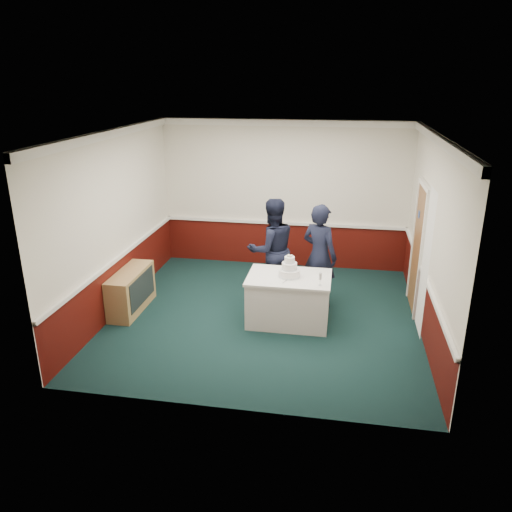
% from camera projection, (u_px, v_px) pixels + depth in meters
% --- Properties ---
extents(ground, '(5.00, 5.00, 0.00)m').
position_uv_depth(ground, '(265.00, 316.00, 8.33)').
color(ground, '#122A2C').
rests_on(ground, ground).
extents(room_shell, '(5.00, 5.00, 3.00)m').
position_uv_depth(room_shell, '(276.00, 193.00, 8.21)').
color(room_shell, silver).
rests_on(room_shell, ground).
extents(sideboard, '(0.41, 1.20, 0.70)m').
position_uv_depth(sideboard, '(131.00, 291.00, 8.46)').
color(sideboard, tan).
rests_on(sideboard, ground).
extents(cake_table, '(1.32, 0.92, 0.79)m').
position_uv_depth(cake_table, '(289.00, 299.00, 8.03)').
color(cake_table, white).
rests_on(cake_table, ground).
extents(wedding_cake, '(0.35, 0.35, 0.36)m').
position_uv_depth(wedding_cake, '(289.00, 270.00, 7.87)').
color(wedding_cake, white).
rests_on(wedding_cake, cake_table).
extents(cake_knife, '(0.09, 0.21, 0.00)m').
position_uv_depth(cake_knife, '(286.00, 281.00, 7.72)').
color(cake_knife, silver).
rests_on(cake_knife, cake_table).
extents(champagne_flute, '(0.05, 0.05, 0.21)m').
position_uv_depth(champagne_flute, '(320.00, 277.00, 7.52)').
color(champagne_flute, silver).
rests_on(champagne_flute, cake_table).
extents(person_man, '(1.11, 1.04, 1.83)m').
position_uv_depth(person_man, '(272.00, 250.00, 8.74)').
color(person_man, black).
rests_on(person_man, ground).
extents(person_woman, '(0.79, 0.71, 1.80)m').
position_uv_depth(person_woman, '(319.00, 256.00, 8.48)').
color(person_woman, black).
rests_on(person_woman, ground).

